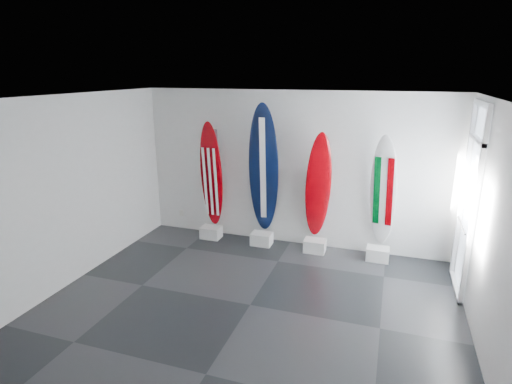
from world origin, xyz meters
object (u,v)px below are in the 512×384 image
(surfboard_swiss, at_px, (318,186))
(surfboard_usa, at_px, (211,175))
(surfboard_italy, at_px, (383,192))
(surfboard_navy, at_px, (264,169))

(surfboard_swiss, bearing_deg, surfboard_usa, 160.86)
(surfboard_usa, height_order, surfboard_swiss, surfboard_usa)
(surfboard_swiss, xyz_separation_m, surfboard_italy, (1.16, 0.00, 0.00))
(surfboard_navy, relative_size, surfboard_swiss, 1.22)
(surfboard_navy, height_order, surfboard_italy, surfboard_navy)
(surfboard_swiss, bearing_deg, surfboard_navy, 160.86)
(surfboard_swiss, relative_size, surfboard_italy, 1.00)
(surfboard_swiss, height_order, surfboard_italy, surfboard_italy)
(surfboard_navy, distance_m, surfboard_italy, 2.24)
(surfboard_navy, distance_m, surfboard_swiss, 1.09)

